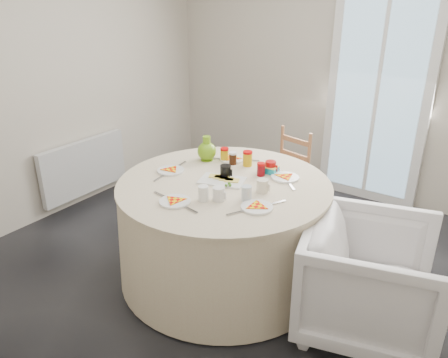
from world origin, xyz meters
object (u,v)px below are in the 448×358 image
Objects in this scene: armchair at (369,277)px; radiator at (84,167)px; table at (224,231)px; green_pitcher at (207,149)px; wooden_chair at (283,171)px.

radiator is at bearing 71.03° from armchair.
table is 1.09m from armchair.
radiator is 5.11× the size of green_pitcher.
wooden_chair reaches higher than armchair.
radiator is at bearing -141.63° from wooden_chair.
armchair is (2.97, -0.21, 0.01)m from radiator.
wooden_chair is (-0.07, 1.08, 0.09)m from table.
green_pitcher is (-0.36, 0.28, 0.49)m from table.
radiator is 1.60m from green_pitcher.
wooden_chair is at bearing 25.14° from radiator.
radiator is at bearing 159.67° from green_pitcher.
table is at bearing -6.99° from radiator.
table is at bearing -60.32° from green_pitcher.
wooden_chair is 1.04× the size of armchair.
armchair is at bearing 1.39° from table.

